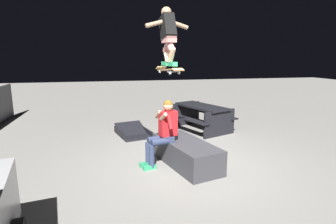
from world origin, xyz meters
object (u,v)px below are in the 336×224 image
Objects in this scene: person_sitting_on_ledge at (163,130)px; picnic_table_back at (201,114)px; skater_airborne at (168,34)px; ledge_box_main at (186,153)px; kicker_ramp at (133,133)px; skateboard at (169,70)px.

person_sitting_on_ledge is 0.64× the size of picnic_table_back.
ledge_box_main is at bearing -132.28° from skater_airborne.
ledge_box_main is 1.52× the size of skater_airborne.
skateboard is at bearing -165.63° from kicker_ramp.
person_sitting_on_ledge is 2.39m from kicker_ramp.
skateboard is 0.83× the size of kicker_ramp.
kicker_ramp is 2.09m from picnic_table_back.
picnic_table_back is (0.13, -2.04, 0.44)m from kicker_ramp.
skateboard is at bearing 146.27° from picnic_table_back.
person_sitting_on_ledge is at bearing -170.06° from kicker_ramp.
kicker_ramp is (2.12, 0.54, -1.85)m from skateboard.
skateboard reaches higher than kicker_ramp.
kicker_ramp is 0.60× the size of picnic_table_back.
skater_airborne reaches higher than skateboard.
picnic_table_back is (2.47, -1.20, 0.26)m from ledge_box_main.
ledge_box_main is at bearing -160.17° from kicker_ramp.
skateboard is 2.86m from kicker_ramp.
skateboard is (0.23, 0.30, 1.67)m from ledge_box_main.
skateboard reaches higher than picnic_table_back.
skateboard is 0.93× the size of skater_airborne.
kicker_ramp is (2.35, 0.85, -0.18)m from ledge_box_main.
skater_airborne is 0.90× the size of kicker_ramp.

